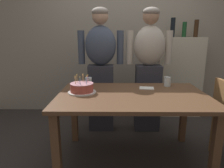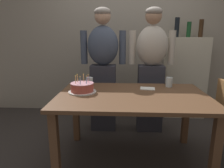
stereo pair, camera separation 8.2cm
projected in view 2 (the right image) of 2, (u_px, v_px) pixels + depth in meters
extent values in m
plane|color=#332D2B|center=(131.00, 160.00, 2.21)|extent=(10.00, 10.00, 0.00)
cube|color=#9E9384|center=(129.00, 36.00, 3.40)|extent=(5.20, 0.10, 2.60)
cube|color=brown|center=(132.00, 96.00, 2.04)|extent=(1.50, 0.96, 0.03)
cube|color=brown|center=(55.00, 150.00, 1.76)|extent=(0.07, 0.07, 0.70)
cube|color=brown|center=(215.00, 154.00, 1.70)|extent=(0.07, 0.07, 0.70)
cube|color=brown|center=(76.00, 114.00, 2.56)|extent=(0.07, 0.07, 0.70)
cube|color=brown|center=(186.00, 116.00, 2.49)|extent=(0.07, 0.07, 0.70)
cylinder|color=white|center=(82.00, 92.00, 2.11)|extent=(0.29, 0.29, 0.01)
cylinder|color=#B24C42|center=(82.00, 87.00, 2.10)|extent=(0.23, 0.23, 0.08)
cylinder|color=#D18E9E|center=(82.00, 83.00, 2.09)|extent=(0.24, 0.24, 0.01)
cylinder|color=#EAB266|center=(76.00, 80.00, 2.05)|extent=(0.01, 0.01, 0.07)
sphere|color=#F9C64C|center=(75.00, 76.00, 2.04)|extent=(0.01, 0.01, 0.01)
cylinder|color=#93B7DB|center=(80.00, 81.00, 2.01)|extent=(0.01, 0.01, 0.07)
sphere|color=#F9C64C|center=(80.00, 77.00, 2.00)|extent=(0.01, 0.01, 0.01)
cylinder|color=#93B7DB|center=(87.00, 80.00, 2.04)|extent=(0.01, 0.01, 0.07)
sphere|color=#F9C64C|center=(86.00, 76.00, 2.03)|extent=(0.01, 0.01, 0.01)
cylinder|color=pink|center=(88.00, 79.00, 2.10)|extent=(0.01, 0.01, 0.07)
sphere|color=#F9C64C|center=(88.00, 75.00, 2.09)|extent=(0.01, 0.01, 0.01)
cylinder|color=#EAB266|center=(84.00, 78.00, 2.14)|extent=(0.01, 0.01, 0.07)
sphere|color=#F9C64C|center=(83.00, 74.00, 2.13)|extent=(0.01, 0.01, 0.01)
cylinder|color=#EAB266|center=(77.00, 79.00, 2.12)|extent=(0.01, 0.01, 0.07)
sphere|color=#F9C64C|center=(77.00, 75.00, 2.11)|extent=(0.01, 0.01, 0.01)
cylinder|color=silver|center=(90.00, 82.00, 2.34)|extent=(0.08, 0.08, 0.11)
cylinder|color=silver|center=(169.00, 82.00, 2.32)|extent=(0.08, 0.08, 0.11)
cube|color=white|center=(148.00, 88.00, 2.24)|extent=(0.17, 0.14, 0.01)
cube|color=#33333D|center=(103.00, 98.00, 2.86)|extent=(0.34, 0.23, 0.92)
ellipsoid|color=#424C60|center=(103.00, 46.00, 2.69)|extent=(0.41, 0.27, 0.52)
sphere|color=tan|center=(103.00, 16.00, 2.60)|extent=(0.21, 0.21, 0.21)
ellipsoid|color=gray|center=(102.00, 12.00, 2.57)|extent=(0.21, 0.21, 0.12)
cylinder|color=#424C60|center=(123.00, 48.00, 2.71)|extent=(0.09, 0.09, 0.44)
cylinder|color=#424C60|center=(84.00, 47.00, 2.74)|extent=(0.09, 0.09, 0.44)
cube|color=#33333D|center=(150.00, 98.00, 2.83)|extent=(0.34, 0.23, 0.92)
ellipsoid|color=beige|center=(152.00, 46.00, 2.66)|extent=(0.41, 0.27, 0.52)
sphere|color=tan|center=(154.00, 16.00, 2.57)|extent=(0.21, 0.21, 0.21)
ellipsoid|color=gray|center=(154.00, 11.00, 2.54)|extent=(0.21, 0.21, 0.12)
cylinder|color=beige|center=(172.00, 48.00, 2.68)|extent=(0.09, 0.09, 0.44)
cylinder|color=beige|center=(132.00, 48.00, 2.70)|extent=(0.09, 0.09, 0.44)
cylinder|color=olive|center=(214.00, 135.00, 2.28)|extent=(0.04, 0.04, 0.45)
cube|color=beige|center=(185.00, 78.00, 3.30)|extent=(0.64, 0.30, 1.28)
cylinder|color=black|center=(177.00, 27.00, 3.12)|extent=(0.07, 0.07, 0.29)
cylinder|color=#194723|center=(189.00, 29.00, 3.12)|extent=(0.07, 0.07, 0.23)
cylinder|color=#382314|center=(201.00, 28.00, 3.11)|extent=(0.07, 0.07, 0.26)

